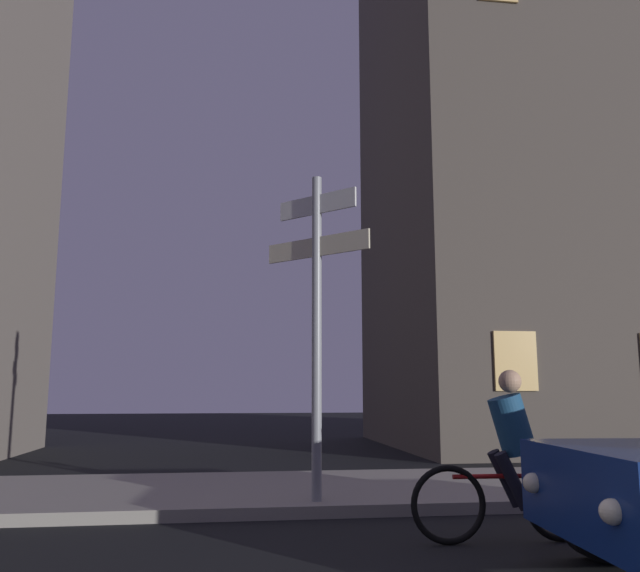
% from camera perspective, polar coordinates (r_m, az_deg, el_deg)
% --- Properties ---
extents(sidewalk_kerb, '(40.00, 3.23, 0.14)m').
position_cam_1_polar(sidewalk_kerb, '(9.20, -3.41, -17.50)').
color(sidewalk_kerb, gray).
rests_on(sidewalk_kerb, ground_plane).
extents(signpost, '(1.11, 1.11, 3.92)m').
position_cam_1_polar(signpost, '(7.94, -0.29, -1.73)').
color(signpost, gray).
rests_on(signpost, sidewalk_kerb).
extents(cyclist, '(1.82, 0.33, 1.61)m').
position_cam_1_polar(cyclist, '(6.66, 16.18, -14.51)').
color(cyclist, black).
rests_on(cyclist, ground_plane).
extents(building_right_block, '(12.87, 7.50, 20.02)m').
position_cam_1_polar(building_right_block, '(21.22, 23.69, 15.60)').
color(building_right_block, '#4C443D').
rests_on(building_right_block, ground_plane).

